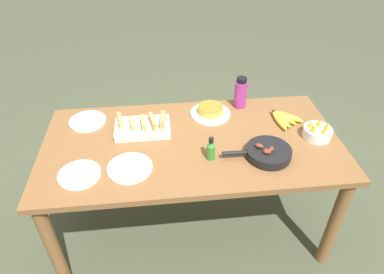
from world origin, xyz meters
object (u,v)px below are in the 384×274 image
fruit_bowl_mango (317,132)px  water_bottle (241,93)px  skillet (268,153)px  hot_sauce_bottle (211,150)px  frittata_plate_center (210,111)px  empty_plate_near_front (88,121)px  empty_plate_far_right (130,168)px  melon_tray (143,127)px  banana_bunch (283,118)px  empty_plate_far_left (79,175)px

fruit_bowl_mango → water_bottle: size_ratio=0.79×
skillet → hot_sauce_bottle: hot_sauce_bottle is taller
skillet → water_bottle: water_bottle is taller
frittata_plate_center → empty_plate_near_front: (-0.75, -0.00, -0.02)m
empty_plate_far_right → fruit_bowl_mango: size_ratio=1.43×
fruit_bowl_mango → frittata_plate_center: bearing=152.8°
empty_plate_far_right → water_bottle: bearing=37.7°
empty_plate_near_front → skillet: bearing=-23.5°
skillet → hot_sauce_bottle: bearing=-3.1°
melon_tray → water_bottle: size_ratio=1.54×
banana_bunch → melon_tray: size_ratio=0.67×
empty_plate_far_left → hot_sauce_bottle: (0.67, 0.06, 0.05)m
frittata_plate_center → hot_sauce_bottle: 0.41m
fruit_bowl_mango → water_bottle: bearing=134.5°
skillet → empty_plate_near_front: 1.08m
empty_plate_far_right → fruit_bowl_mango: fruit_bowl_mango is taller
banana_bunch → empty_plate_near_front: 1.18m
banana_bunch → frittata_plate_center: bearing=164.8°
melon_tray → water_bottle: 0.66m
banana_bunch → water_bottle: bearing=138.8°
frittata_plate_center → hot_sauce_bottle: size_ratio=1.85×
banana_bunch → skillet: 0.37m
melon_tray → water_bottle: (0.62, 0.21, 0.06)m
frittata_plate_center → empty_plate_far_right: (-0.48, -0.45, -0.02)m
empty_plate_far_left → skillet: bearing=2.4°
melon_tray → hot_sauce_bottle: 0.45m
water_bottle → hot_sauce_bottle: 0.56m
melon_tray → empty_plate_near_front: bearing=158.6°
empty_plate_near_front → frittata_plate_center: bearing=0.1°
melon_tray → fruit_bowl_mango: (0.98, -0.16, 0.00)m
fruit_bowl_mango → hot_sauce_bottle: size_ratio=1.20×
empty_plate_far_left → melon_tray: bearing=47.2°
frittata_plate_center → fruit_bowl_mango: 0.64m
frittata_plate_center → fruit_bowl_mango: bearing=-27.2°
banana_bunch → frittata_plate_center: 0.44m
melon_tray → skillet: bearing=-24.5°
frittata_plate_center → empty_plate_near_front: bearing=-179.9°
frittata_plate_center → melon_tray: bearing=-162.3°
banana_bunch → skillet: skillet is taller
banana_bunch → melon_tray: 0.84m
empty_plate_near_front → banana_bunch: bearing=-5.6°
melon_tray → empty_plate_far_left: (-0.31, -0.34, -0.02)m
banana_bunch → empty_plate_far_right: bearing=-159.9°
frittata_plate_center → empty_plate_far_left: frittata_plate_center is taller
melon_tray → empty_plate_near_front: size_ratio=1.44×
fruit_bowl_mango → empty_plate_far_left: bearing=-172.1°
skillet → hot_sauce_bottle: 0.30m
frittata_plate_center → skillet: bearing=-61.0°
melon_tray → fruit_bowl_mango: bearing=-9.2°
empty_plate_near_front → hot_sauce_bottle: (0.69, -0.41, 0.05)m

